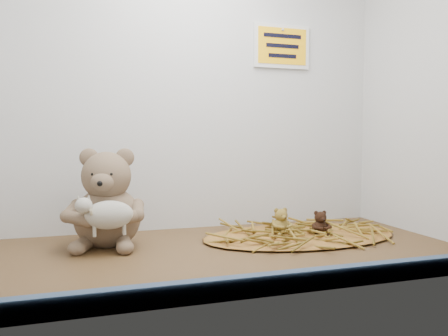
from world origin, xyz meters
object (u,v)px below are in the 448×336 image
object	(u,v)px
toy_lamb	(109,215)
mini_teddy_brown	(320,222)
main_teddy	(107,197)
mini_teddy_tan	(281,220)

from	to	relation	value
toy_lamb	mini_teddy_brown	world-z (taller)	toy_lamb
mini_teddy_brown	main_teddy	bearing A→B (deg)	178.42
main_teddy	mini_teddy_tan	world-z (taller)	main_teddy
mini_teddy_tan	toy_lamb	bearing A→B (deg)	-176.90
toy_lamb	mini_teddy_brown	bearing A→B (deg)	1.25
main_teddy	mini_teddy_tan	bearing A→B (deg)	8.80
main_teddy	mini_teddy_brown	size ratio (longest dim) A/B	3.72
toy_lamb	mini_teddy_brown	xyz separation A→B (cm)	(54.73, 1.20, -4.84)
toy_lamb	mini_teddy_tan	world-z (taller)	toy_lamb
main_teddy	mini_teddy_tan	distance (cm)	45.73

